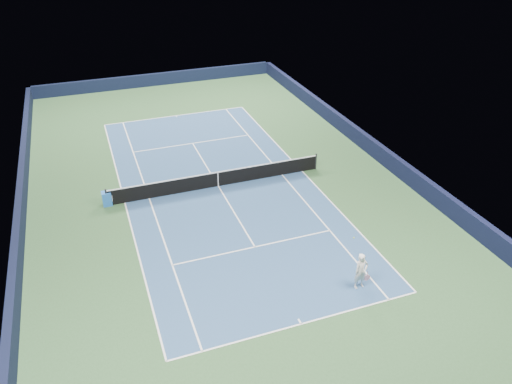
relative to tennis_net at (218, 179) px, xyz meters
name	(u,v)px	position (x,y,z in m)	size (l,w,h in m)	color
ground	(218,186)	(0.00, 0.00, -0.50)	(40.00, 40.00, 0.00)	#2B4F2B
wall_far	(157,79)	(0.00, 19.82, 0.05)	(22.00, 0.35, 1.10)	black
wall_right	(377,151)	(10.82, 0.00, 0.05)	(0.35, 40.00, 1.10)	black
wall_left	(20,212)	(-10.82, 0.00, 0.05)	(0.35, 40.00, 1.10)	black
court_surface	(218,186)	(0.00, 0.00, -0.50)	(10.97, 23.77, 0.01)	navy
baseline_far	(176,116)	(0.00, 11.88, -0.50)	(10.97, 0.08, 0.00)	white
baseline_near	(301,324)	(0.00, -11.88, -0.50)	(10.97, 0.08, 0.00)	white
sideline_doubles_right	(302,171)	(5.49, 0.00, -0.50)	(0.08, 23.77, 0.00)	white
sideline_doubles_left	(125,203)	(-5.49, 0.00, -0.50)	(0.08, 23.77, 0.00)	white
sideline_singles_right	(282,175)	(4.12, 0.00, -0.50)	(0.08, 23.77, 0.00)	white
sideline_singles_left	(149,198)	(-4.12, 0.00, -0.50)	(0.08, 23.77, 0.00)	white
service_line_far	(193,143)	(0.00, 6.40, -0.50)	(8.23, 0.08, 0.00)	white
service_line_near	(255,247)	(0.00, -6.40, -0.50)	(8.23, 0.08, 0.00)	white
center_service_line	(218,186)	(0.00, 0.00, -0.50)	(0.08, 12.80, 0.00)	white
center_mark_far	(176,116)	(0.00, 11.73, -0.50)	(0.08, 0.30, 0.00)	white
center_mark_near	(300,321)	(0.00, -11.73, -0.50)	(0.08, 0.30, 0.00)	white
tennis_net	(218,179)	(0.00, 0.00, 0.00)	(12.90, 0.10, 1.07)	black
sponsor_cube	(107,199)	(-6.40, 0.10, -0.09)	(0.57, 0.46, 0.82)	blue
tennis_player	(361,271)	(3.33, -10.70, 0.37)	(0.81, 1.27, 1.98)	white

